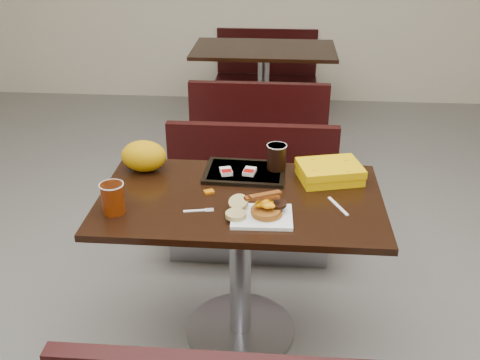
# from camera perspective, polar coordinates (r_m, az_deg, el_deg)

# --- Properties ---
(floor) EXTENTS (6.00, 7.00, 0.01)m
(floor) POSITION_cam_1_polar(r_m,az_deg,el_deg) (2.78, 0.04, -15.38)
(floor) COLOR slate
(floor) RESTS_ON ground
(table_near) EXTENTS (1.20, 0.70, 0.75)m
(table_near) POSITION_cam_1_polar(r_m,az_deg,el_deg) (2.55, 0.04, -9.15)
(table_near) COLOR black
(table_near) RESTS_ON floor
(bench_near_n) EXTENTS (1.00, 0.46, 0.72)m
(bench_near_n) POSITION_cam_1_polar(r_m,az_deg,el_deg) (3.14, 1.02, -1.81)
(bench_near_n) COLOR black
(bench_near_n) RESTS_ON floor
(table_far) EXTENTS (1.20, 0.70, 0.75)m
(table_far) POSITION_cam_1_polar(r_m,az_deg,el_deg) (4.89, 2.40, 9.17)
(table_far) COLOR black
(table_far) RESTS_ON floor
(bench_far_s) EXTENTS (1.00, 0.46, 0.72)m
(bench_far_s) POSITION_cam_1_polar(r_m,az_deg,el_deg) (4.23, 2.02, 6.06)
(bench_far_s) COLOR black
(bench_far_s) RESTS_ON floor
(bench_far_n) EXTENTS (1.00, 0.46, 0.72)m
(bench_far_n) POSITION_cam_1_polar(r_m,az_deg,el_deg) (5.56, 2.69, 11.24)
(bench_far_n) COLOR black
(bench_far_n) RESTS_ON floor
(platter) EXTENTS (0.25, 0.20, 0.01)m
(platter) POSITION_cam_1_polar(r_m,az_deg,el_deg) (2.19, 2.25, -3.79)
(platter) COLOR white
(platter) RESTS_ON table_near
(pancake_stack) EXTENTS (0.13, 0.13, 0.03)m
(pancake_stack) POSITION_cam_1_polar(r_m,az_deg,el_deg) (2.18, 2.81, -3.26)
(pancake_stack) COLOR #903F18
(pancake_stack) RESTS_ON platter
(sausage_patty) EXTENTS (0.08, 0.08, 0.01)m
(sausage_patty) POSITION_cam_1_polar(r_m,az_deg,el_deg) (2.20, 3.86, -2.46)
(sausage_patty) COLOR black
(sausage_patty) RESTS_ON pancake_stack
(scrambled_eggs) EXTENTS (0.09, 0.08, 0.04)m
(scrambled_eggs) POSITION_cam_1_polar(r_m,az_deg,el_deg) (2.17, 2.51, -2.43)
(scrambled_eggs) COLOR #FFA205
(scrambled_eggs) RESTS_ON pancake_stack
(bacon_strips) EXTENTS (0.16, 0.12, 0.01)m
(bacon_strips) POSITION_cam_1_polar(r_m,az_deg,el_deg) (2.15, 2.29, -1.75)
(bacon_strips) COLOR #401104
(bacon_strips) RESTS_ON scrambled_eggs
(muffin_bottom) EXTENTS (0.10, 0.10, 0.02)m
(muffin_bottom) POSITION_cam_1_polar(r_m,az_deg,el_deg) (2.17, -0.43, -3.60)
(muffin_bottom) COLOR tan
(muffin_bottom) RESTS_ON platter
(muffin_top) EXTENTS (0.10, 0.10, 0.05)m
(muffin_top) POSITION_cam_1_polar(r_m,az_deg,el_deg) (2.23, -0.16, -2.33)
(muffin_top) COLOR tan
(muffin_top) RESTS_ON platter
(coffee_cup_near) EXTENTS (0.11, 0.11, 0.13)m
(coffee_cup_near) POSITION_cam_1_polar(r_m,az_deg,el_deg) (2.26, -12.98, -1.86)
(coffee_cup_near) COLOR #933205
(coffee_cup_near) RESTS_ON table_near
(fork) EXTENTS (0.12, 0.05, 0.00)m
(fork) POSITION_cam_1_polar(r_m,az_deg,el_deg) (2.24, -4.74, -3.17)
(fork) COLOR white
(fork) RESTS_ON table_near
(knife) EXTENTS (0.08, 0.15, 0.00)m
(knife) POSITION_cam_1_polar(r_m,az_deg,el_deg) (2.31, 10.07, -2.66)
(knife) COLOR white
(knife) RESTS_ON table_near
(condiment_syrup) EXTENTS (0.05, 0.05, 0.01)m
(condiment_syrup) POSITION_cam_1_polar(r_m,az_deg,el_deg) (2.37, -3.21, -1.22)
(condiment_syrup) COLOR #C06008
(condiment_syrup) RESTS_ON table_near
(condiment_ketchup) EXTENTS (0.05, 0.04, 0.01)m
(condiment_ketchup) POSITION_cam_1_polar(r_m,az_deg,el_deg) (2.44, 1.37, -0.41)
(condiment_ketchup) COLOR #8C0504
(condiment_ketchup) RESTS_ON table_near
(tray) EXTENTS (0.38, 0.27, 0.02)m
(tray) POSITION_cam_1_polar(r_m,az_deg,el_deg) (2.53, 0.51, 0.81)
(tray) COLOR black
(tray) RESTS_ON table_near
(hashbrown_sleeve_left) EXTENTS (0.07, 0.08, 0.02)m
(hashbrown_sleeve_left) POSITION_cam_1_polar(r_m,az_deg,el_deg) (2.50, -1.45, 0.89)
(hashbrown_sleeve_left) COLOR silver
(hashbrown_sleeve_left) RESTS_ON tray
(hashbrown_sleeve_right) EXTENTS (0.06, 0.08, 0.02)m
(hashbrown_sleeve_right) POSITION_cam_1_polar(r_m,az_deg,el_deg) (2.50, 1.00, 0.89)
(hashbrown_sleeve_right) COLOR silver
(hashbrown_sleeve_right) RESTS_ON tray
(coffee_cup_far) EXTENTS (0.09, 0.09, 0.12)m
(coffee_cup_far) POSITION_cam_1_polar(r_m,az_deg,el_deg) (2.53, 3.79, 2.38)
(coffee_cup_far) COLOR black
(coffee_cup_far) RESTS_ON tray
(clamshell) EXTENTS (0.31, 0.27, 0.07)m
(clamshell) POSITION_cam_1_polar(r_m,az_deg,el_deg) (2.50, 9.23, 0.83)
(clamshell) COLOR #E7AF03
(clamshell) RESTS_ON table_near
(paper_bag) EXTENTS (0.21, 0.15, 0.14)m
(paper_bag) POSITION_cam_1_polar(r_m,az_deg,el_deg) (2.58, -9.88, 2.46)
(paper_bag) COLOR #CB7B06
(paper_bag) RESTS_ON table_near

